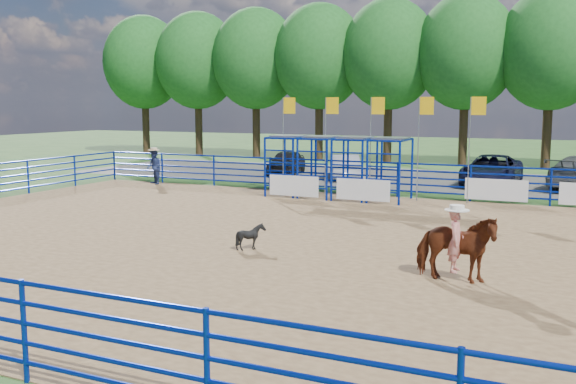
% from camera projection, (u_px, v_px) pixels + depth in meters
% --- Properties ---
extents(ground, '(120.00, 120.00, 0.00)m').
position_uv_depth(ground, '(304.00, 244.00, 18.11)').
color(ground, '#396327').
rests_on(ground, ground).
extents(arena_dirt, '(30.00, 20.00, 0.02)m').
position_uv_depth(arena_dirt, '(304.00, 243.00, 18.11)').
color(arena_dirt, olive).
rests_on(arena_dirt, ground).
extents(gravel_strip, '(40.00, 10.00, 0.01)m').
position_uv_depth(gravel_strip, '(432.00, 180.00, 33.42)').
color(gravel_strip, slate).
rests_on(gravel_strip, ground).
extents(horse_and_rider, '(1.82, 0.85, 2.41)m').
position_uv_depth(horse_and_rider, '(456.00, 243.00, 14.06)').
color(horse_and_rider, maroon).
rests_on(horse_and_rider, arena_dirt).
extents(calf, '(0.67, 0.60, 0.72)m').
position_uv_depth(calf, '(251.00, 237.00, 17.25)').
color(calf, black).
rests_on(calf, arena_dirt).
extents(spectator_cowboy, '(1.05, 0.99, 1.76)m').
position_uv_depth(spectator_cowboy, '(154.00, 166.00, 31.30)').
color(spectator_cowboy, navy).
rests_on(spectator_cowboy, arena_dirt).
extents(car_a, '(2.28, 4.15, 1.34)m').
position_uv_depth(car_a, '(286.00, 162.00, 35.84)').
color(car_a, black).
rests_on(car_a, gravel_strip).
extents(car_b, '(2.84, 4.19, 1.31)m').
position_uv_depth(car_b, '(344.00, 166.00, 33.67)').
color(car_b, '#989BA0').
rests_on(car_b, gravel_strip).
extents(car_c, '(2.58, 5.33, 1.46)m').
position_uv_depth(car_c, '(492.00, 170.00, 31.04)').
color(car_c, black).
rests_on(car_c, gravel_strip).
extents(perimeter_fence, '(30.10, 20.10, 1.50)m').
position_uv_depth(perimeter_fence, '(304.00, 218.00, 18.01)').
color(perimeter_fence, '#07219B').
rests_on(perimeter_fence, ground).
extents(chute_assembly, '(19.32, 2.41, 4.20)m').
position_uv_depth(chute_assembly, '(346.00, 168.00, 26.68)').
color(chute_assembly, '#07219B').
rests_on(chute_assembly, ground).
extents(treeline, '(56.40, 6.40, 11.24)m').
position_uv_depth(treeline, '(466.00, 46.00, 40.50)').
color(treeline, '#3F2B19').
rests_on(treeline, ground).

